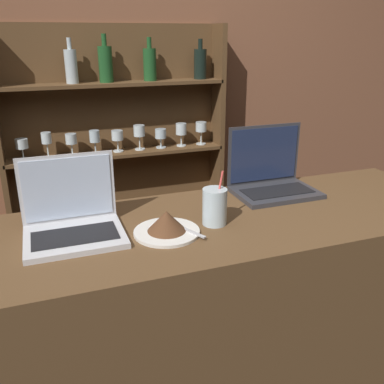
{
  "coord_description": "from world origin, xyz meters",
  "views": [
    {
      "loc": [
        -0.52,
        -0.93,
        1.58
      ],
      "look_at": [
        -0.06,
        0.33,
        1.09
      ],
      "focal_mm": 40.0,
      "sensor_mm": 36.0,
      "label": 1
    }
  ],
  "objects_px": {
    "laptop_near": "(72,219)",
    "laptop_far": "(271,177)",
    "cake_plate": "(167,224)",
    "water_glass": "(214,207)"
  },
  "relations": [
    {
      "from": "laptop_near",
      "to": "laptop_far",
      "type": "relative_size",
      "value": 0.94
    },
    {
      "from": "laptop_far",
      "to": "cake_plate",
      "type": "distance_m",
      "value": 0.56
    },
    {
      "from": "laptop_near",
      "to": "laptop_far",
      "type": "distance_m",
      "value": 0.8
    },
    {
      "from": "cake_plate",
      "to": "laptop_far",
      "type": "bearing_deg",
      "value": 24.54
    },
    {
      "from": "laptop_near",
      "to": "cake_plate",
      "type": "height_order",
      "value": "laptop_near"
    },
    {
      "from": "laptop_near",
      "to": "laptop_far",
      "type": "height_order",
      "value": "laptop_far"
    },
    {
      "from": "laptop_far",
      "to": "cake_plate",
      "type": "xyz_separation_m",
      "value": [
        -0.51,
        -0.23,
        -0.03
      ]
    },
    {
      "from": "laptop_far",
      "to": "water_glass",
      "type": "xyz_separation_m",
      "value": [
        -0.34,
        -0.21,
        0.0
      ]
    },
    {
      "from": "laptop_near",
      "to": "laptop_far",
      "type": "bearing_deg",
      "value": 9.74
    },
    {
      "from": "laptop_far",
      "to": "water_glass",
      "type": "relative_size",
      "value": 1.76
    }
  ]
}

